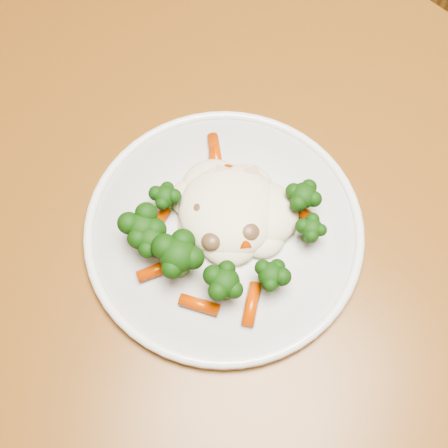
% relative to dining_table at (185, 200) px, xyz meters
% --- Properties ---
extents(dining_table, '(1.36, 1.15, 0.75)m').
position_rel_dining_table_xyz_m(dining_table, '(0.00, 0.00, 0.00)').
color(dining_table, brown).
rests_on(dining_table, ground).
extents(plate, '(0.28, 0.28, 0.01)m').
position_rel_dining_table_xyz_m(plate, '(0.08, -0.06, 0.11)').
color(plate, silver).
rests_on(plate, dining_table).
extents(meal, '(0.19, 0.19, 0.05)m').
position_rel_dining_table_xyz_m(meal, '(0.08, -0.07, 0.14)').
color(meal, beige).
rests_on(meal, plate).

